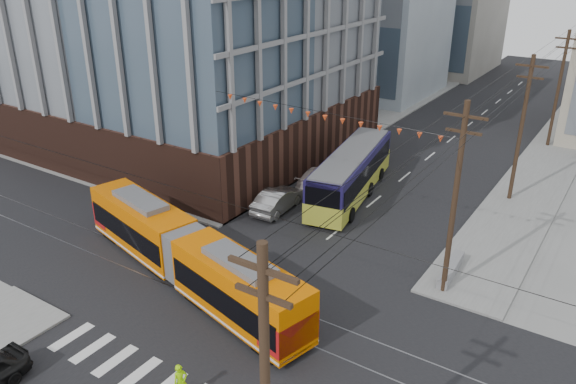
% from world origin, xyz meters
% --- Properties ---
extents(ground, '(160.00, 160.00, 0.00)m').
position_xyz_m(ground, '(0.00, 0.00, 0.00)').
color(ground, slate).
extents(bg_bldg_nw_near, '(18.00, 16.00, 18.00)m').
position_xyz_m(bg_bldg_nw_near, '(-17.00, 52.00, 9.00)').
color(bg_bldg_nw_near, '#8C99A5').
rests_on(bg_bldg_nw_near, ground).
extents(bg_bldg_nw_far, '(16.00, 18.00, 20.00)m').
position_xyz_m(bg_bldg_nw_far, '(-14.00, 72.00, 10.00)').
color(bg_bldg_nw_far, gray).
rests_on(bg_bldg_nw_far, ground).
extents(streetcar, '(18.64, 7.05, 3.58)m').
position_xyz_m(streetcar, '(-4.14, 3.94, 1.79)').
color(streetcar, '#D55F00').
rests_on(streetcar, ground).
extents(city_bus, '(5.15, 13.43, 3.72)m').
position_xyz_m(city_bus, '(-2.05, 20.02, 1.86)').
color(city_bus, '#1A1442').
rests_on(city_bus, ground).
extents(parked_car_silver, '(2.12, 5.20, 1.68)m').
position_xyz_m(parked_car_silver, '(-5.25, 14.72, 0.84)').
color(parked_car_silver, '#959595').
rests_on(parked_car_silver, ground).
extents(parked_car_white, '(2.86, 5.55, 1.54)m').
position_xyz_m(parked_car_white, '(-5.15, 20.32, 0.77)').
color(parked_car_white, beige).
rests_on(parked_car_white, ground).
extents(parked_car_grey, '(3.55, 4.86, 1.23)m').
position_xyz_m(parked_car_grey, '(-4.96, 23.31, 0.61)').
color(parked_car_grey, slate).
rests_on(parked_car_grey, ground).
extents(pedestrian, '(0.62, 0.74, 1.71)m').
position_xyz_m(pedestrian, '(1.84, -3.00, 0.86)').
color(pedestrian, '#99EC02').
rests_on(pedestrian, ground).
extents(jersey_barrier, '(1.13, 3.97, 0.78)m').
position_xyz_m(jersey_barrier, '(8.30, 12.85, 0.39)').
color(jersey_barrier, slate).
rests_on(jersey_barrier, ground).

